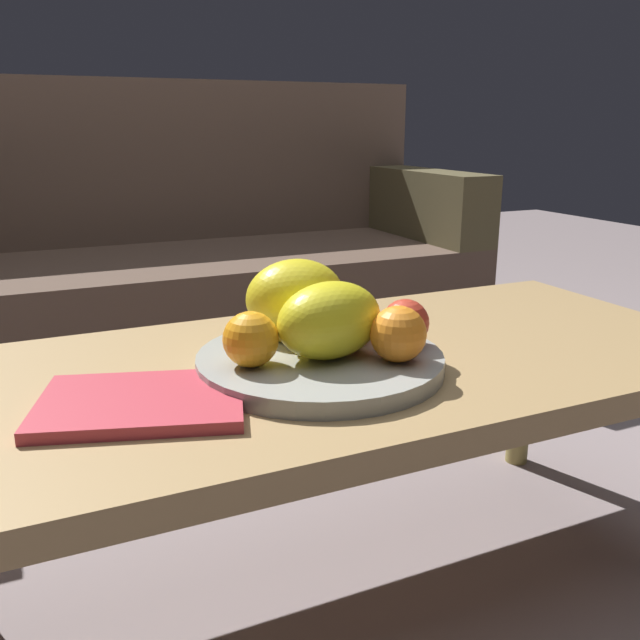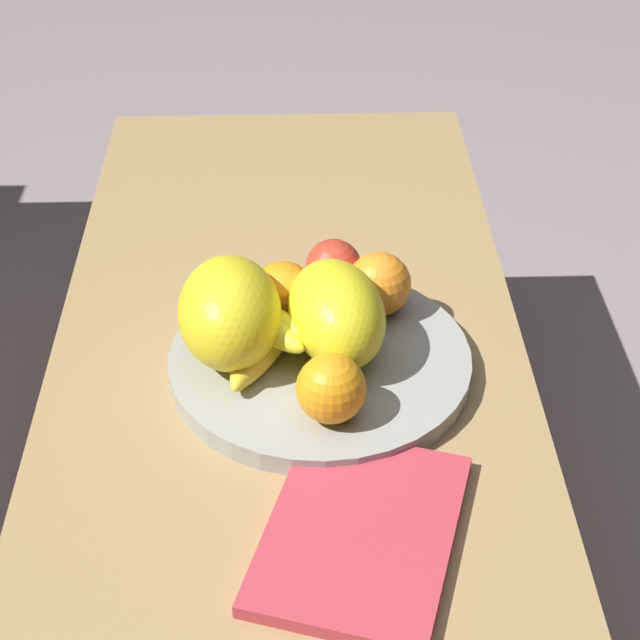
{
  "view_description": "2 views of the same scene",
  "coord_description": "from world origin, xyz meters",
  "px_view_note": "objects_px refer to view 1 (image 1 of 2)",
  "views": [
    {
      "loc": [
        -0.43,
        -0.87,
        0.77
      ],
      "look_at": [
        -0.05,
        -0.04,
        0.5
      ],
      "focal_mm": 37.91,
      "sensor_mm": 36.0,
      "label": 1
    },
    {
      "loc": [
        -1.02,
        -0.01,
        1.23
      ],
      "look_at": [
        -0.05,
        -0.04,
        0.5
      ],
      "focal_mm": 59.98,
      "sensor_mm": 36.0,
      "label": 2
    }
  ],
  "objects_px": {
    "coffee_table": "(340,385)",
    "orange_right": "(398,334)",
    "apple_front": "(405,323)",
    "magazine": "(141,402)",
    "orange_left": "(351,315)",
    "melon_large_front": "(330,320)",
    "orange_front": "(251,339)",
    "banana_bunch": "(300,321)",
    "melon_smaller_beside": "(295,297)",
    "fruit_bowl": "(320,362)",
    "couch": "(190,279)"
  },
  "relations": [
    {
      "from": "coffee_table",
      "to": "melon_smaller_beside",
      "type": "xyz_separation_m",
      "value": [
        -0.05,
        0.07,
        0.13
      ]
    },
    {
      "from": "couch",
      "to": "apple_front",
      "type": "height_order",
      "value": "couch"
    },
    {
      "from": "orange_left",
      "to": "melon_large_front",
      "type": "bearing_deg",
      "value": -136.84
    },
    {
      "from": "melon_smaller_beside",
      "to": "orange_right",
      "type": "height_order",
      "value": "melon_smaller_beside"
    },
    {
      "from": "fruit_bowl",
      "to": "banana_bunch",
      "type": "height_order",
      "value": "banana_bunch"
    },
    {
      "from": "orange_left",
      "to": "apple_front",
      "type": "height_order",
      "value": "orange_left"
    },
    {
      "from": "fruit_bowl",
      "to": "orange_left",
      "type": "xyz_separation_m",
      "value": [
        0.07,
        0.04,
        0.05
      ]
    },
    {
      "from": "apple_front",
      "to": "magazine",
      "type": "distance_m",
      "value": 0.39
    },
    {
      "from": "orange_front",
      "to": "magazine",
      "type": "height_order",
      "value": "orange_front"
    },
    {
      "from": "couch",
      "to": "orange_right",
      "type": "distance_m",
      "value": 1.27
    },
    {
      "from": "couch",
      "to": "orange_left",
      "type": "xyz_separation_m",
      "value": [
        -0.03,
        -1.14,
        0.18
      ]
    },
    {
      "from": "couch",
      "to": "orange_front",
      "type": "xyz_separation_m",
      "value": [
        -0.21,
        -1.19,
        0.18
      ]
    },
    {
      "from": "orange_left",
      "to": "coffee_table",
      "type": "bearing_deg",
      "value": -165.24
    },
    {
      "from": "orange_front",
      "to": "orange_right",
      "type": "bearing_deg",
      "value": -18.87
    },
    {
      "from": "orange_right",
      "to": "apple_front",
      "type": "relative_size",
      "value": 1.11
    },
    {
      "from": "coffee_table",
      "to": "melon_smaller_beside",
      "type": "bearing_deg",
      "value": 125.0
    },
    {
      "from": "fruit_bowl",
      "to": "melon_smaller_beside",
      "type": "bearing_deg",
      "value": 87.21
    },
    {
      "from": "melon_smaller_beside",
      "to": "banana_bunch",
      "type": "height_order",
      "value": "melon_smaller_beside"
    },
    {
      "from": "melon_smaller_beside",
      "to": "orange_front",
      "type": "distance_m",
      "value": 0.16
    },
    {
      "from": "orange_front",
      "to": "orange_right",
      "type": "xyz_separation_m",
      "value": [
        0.19,
        -0.07,
        0.0
      ]
    },
    {
      "from": "fruit_bowl",
      "to": "apple_front",
      "type": "xyz_separation_m",
      "value": [
        0.13,
        -0.02,
        0.05
      ]
    },
    {
      "from": "melon_smaller_beside",
      "to": "orange_left",
      "type": "height_order",
      "value": "melon_smaller_beside"
    },
    {
      "from": "melon_large_front",
      "to": "orange_left",
      "type": "xyz_separation_m",
      "value": [
        0.07,
        0.06,
        -0.02
      ]
    },
    {
      "from": "melon_large_front",
      "to": "orange_right",
      "type": "height_order",
      "value": "melon_large_front"
    },
    {
      "from": "melon_large_front",
      "to": "melon_smaller_beside",
      "type": "height_order",
      "value": "melon_smaller_beside"
    },
    {
      "from": "coffee_table",
      "to": "banana_bunch",
      "type": "relative_size",
      "value": 7.9
    },
    {
      "from": "couch",
      "to": "fruit_bowl",
      "type": "relative_size",
      "value": 4.8
    },
    {
      "from": "orange_right",
      "to": "banana_bunch",
      "type": "distance_m",
      "value": 0.17
    },
    {
      "from": "coffee_table",
      "to": "orange_right",
      "type": "height_order",
      "value": "orange_right"
    },
    {
      "from": "orange_right",
      "to": "magazine",
      "type": "height_order",
      "value": "orange_right"
    },
    {
      "from": "orange_right",
      "to": "melon_smaller_beside",
      "type": "bearing_deg",
      "value": 114.22
    },
    {
      "from": "couch",
      "to": "magazine",
      "type": "xyz_separation_m",
      "value": [
        -0.36,
        -1.22,
        0.13
      ]
    },
    {
      "from": "fruit_bowl",
      "to": "orange_left",
      "type": "relative_size",
      "value": 4.62
    },
    {
      "from": "orange_front",
      "to": "banana_bunch",
      "type": "xyz_separation_m",
      "value": [
        0.1,
        0.08,
        -0.01
      ]
    },
    {
      "from": "orange_right",
      "to": "magazine",
      "type": "xyz_separation_m",
      "value": [
        -0.34,
        0.04,
        -0.06
      ]
    },
    {
      "from": "couch",
      "to": "melon_smaller_beside",
      "type": "bearing_deg",
      "value": -95.1
    },
    {
      "from": "magazine",
      "to": "orange_right",
      "type": "bearing_deg",
      "value": 10.26
    },
    {
      "from": "coffee_table",
      "to": "couch",
      "type": "xyz_separation_m",
      "value": [
        0.05,
        1.15,
        -0.08
      ]
    },
    {
      "from": "melon_smaller_beside",
      "to": "fruit_bowl",
      "type": "bearing_deg",
      "value": -92.79
    },
    {
      "from": "orange_front",
      "to": "couch",
      "type": "bearing_deg",
      "value": 80.11
    },
    {
      "from": "melon_smaller_beside",
      "to": "orange_front",
      "type": "height_order",
      "value": "melon_smaller_beside"
    },
    {
      "from": "orange_front",
      "to": "fruit_bowl",
      "type": "bearing_deg",
      "value": 4.66
    },
    {
      "from": "coffee_table",
      "to": "melon_large_front",
      "type": "xyz_separation_m",
      "value": [
        -0.04,
        -0.06,
        0.12
      ]
    },
    {
      "from": "fruit_bowl",
      "to": "magazine",
      "type": "relative_size",
      "value": 1.42
    },
    {
      "from": "melon_smaller_beside",
      "to": "banana_bunch",
      "type": "distance_m",
      "value": 0.05
    },
    {
      "from": "couch",
      "to": "coffee_table",
      "type": "bearing_deg",
      "value": -92.52
    },
    {
      "from": "couch",
      "to": "orange_front",
      "type": "relative_size",
      "value": 22.27
    },
    {
      "from": "orange_right",
      "to": "apple_front",
      "type": "height_order",
      "value": "orange_right"
    },
    {
      "from": "fruit_bowl",
      "to": "apple_front",
      "type": "distance_m",
      "value": 0.14
    },
    {
      "from": "apple_front",
      "to": "banana_bunch",
      "type": "bearing_deg",
      "value": 146.22
    }
  ]
}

